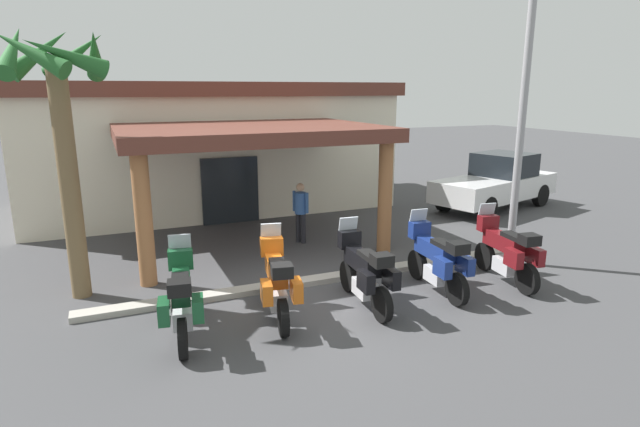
# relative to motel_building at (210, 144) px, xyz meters

# --- Properties ---
(ground_plane) EXTENTS (80.00, 80.00, 0.00)m
(ground_plane) POSITION_rel_motel_building_xyz_m (0.02, -9.44, -2.24)
(ground_plane) COLOR #424244
(motel_building) EXTENTS (12.55, 11.27, 4.39)m
(motel_building) POSITION_rel_motel_building_xyz_m (0.00, 0.00, 0.00)
(motel_building) COLOR silver
(motel_building) RESTS_ON ground_plane
(motorcycle_green) EXTENTS (0.82, 2.21, 1.61)m
(motorcycle_green) POSITION_rel_motel_building_xyz_m (-2.54, -10.18, -1.54)
(motorcycle_green) COLOR black
(motorcycle_green) RESTS_ON ground_plane
(motorcycle_orange) EXTENTS (0.88, 2.20, 1.61)m
(motorcycle_orange) POSITION_rel_motel_building_xyz_m (-0.80, -10.07, -1.54)
(motorcycle_orange) COLOR black
(motorcycle_orange) RESTS_ON ground_plane
(motorcycle_black) EXTENTS (0.72, 2.21, 1.61)m
(motorcycle_black) POSITION_rel_motel_building_xyz_m (0.94, -10.24, -1.54)
(motorcycle_black) COLOR black
(motorcycle_black) RESTS_ON ground_plane
(motorcycle_blue) EXTENTS (0.73, 2.21, 1.61)m
(motorcycle_blue) POSITION_rel_motel_building_xyz_m (2.68, -10.17, -1.54)
(motorcycle_blue) COLOR black
(motorcycle_blue) RESTS_ON ground_plane
(motorcycle_maroon) EXTENTS (0.79, 2.21, 1.61)m
(motorcycle_maroon) POSITION_rel_motel_building_xyz_m (4.42, -10.29, -1.54)
(motorcycle_maroon) COLOR black
(motorcycle_maroon) RESTS_ON ground_plane
(pedestrian) EXTENTS (0.32, 0.47, 1.68)m
(pedestrian) POSITION_rel_motel_building_xyz_m (1.30, -5.75, -1.27)
(pedestrian) COLOR black
(pedestrian) RESTS_ON ground_plane
(pickup_truck_white) EXTENTS (5.53, 3.30, 1.95)m
(pickup_truck_white) POSITION_rel_motel_building_xyz_m (9.26, -4.47, -1.30)
(pickup_truck_white) COLOR black
(pickup_truck_white) RESTS_ON ground_plane
(palm_tree_roadside) EXTENTS (2.05, 2.20, 5.43)m
(palm_tree_roadside) POSITION_rel_motel_building_xyz_m (-4.22, -7.52, 1.62)
(palm_tree_roadside) COLOR brown
(palm_tree_roadside) RESTS_ON ground_plane
(roadside_sign) EXTENTS (1.40, 0.18, 7.88)m
(roadside_sign) POSITION_rel_motel_building_xyz_m (5.43, -9.34, 2.95)
(roadside_sign) COLOR #99999E
(roadside_sign) RESTS_ON ground_plane
(curb_strip) EXTENTS (10.69, 0.36, 0.12)m
(curb_strip) POSITION_rel_motel_building_xyz_m (0.94, -8.73, -2.18)
(curb_strip) COLOR #ADA89E
(curb_strip) RESTS_ON ground_plane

